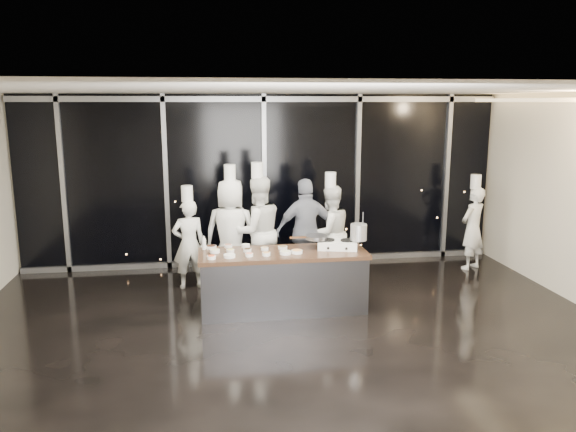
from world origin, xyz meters
name	(u,v)px	position (x,y,z in m)	size (l,w,h in m)	color
ground	(292,334)	(0.00, 0.00, 0.00)	(9.00, 9.00, 0.00)	black
room_shell	(306,167)	(0.18, 0.00, 2.25)	(9.02, 7.02, 3.21)	beige
window_wall	(264,181)	(0.00, 3.43, 1.60)	(8.90, 0.11, 3.20)	black
demo_counter	(283,281)	(0.00, 0.90, 0.45)	(2.46, 0.86, 0.90)	#3D3D42
stove	(338,244)	(0.84, 0.96, 0.96)	(0.65, 0.49, 0.14)	white
frying_pan	(316,237)	(0.52, 1.04, 1.07)	(0.59, 0.40, 0.05)	gray
stock_pot	(359,232)	(1.13, 0.88, 1.16)	(0.24, 0.24, 0.24)	silver
prep_bowls	(249,251)	(-0.50, 0.93, 0.93)	(1.39, 0.72, 0.05)	white
squeeze_bottle	(204,243)	(-1.14, 1.18, 1.00)	(0.06, 0.06, 0.22)	white
chef_far_left	(189,243)	(-1.39, 2.16, 0.77)	(0.60, 0.46, 1.72)	white
chef_left	(231,232)	(-0.70, 2.14, 0.92)	(1.01, 0.79, 2.06)	white
chef_center	(258,231)	(-0.25, 2.12, 0.94)	(1.06, 0.92, 2.09)	white
guest	(306,231)	(0.57, 2.13, 0.90)	(1.09, 0.53, 1.80)	#141D37
chef_right	(330,232)	(1.01, 2.27, 0.84)	(0.96, 0.85, 1.88)	white
chef_side	(473,227)	(3.76, 2.50, 0.79)	(0.67, 0.60, 1.76)	white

